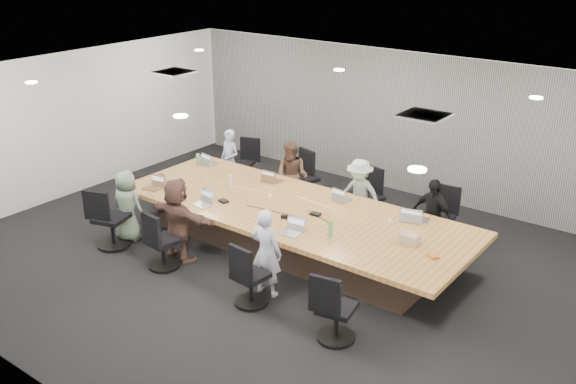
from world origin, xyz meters
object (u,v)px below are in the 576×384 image
Objects in this scene: chair_2 at (369,202)px; laptop_3 at (417,219)px; bottle_green_right at (331,228)px; canvas_bag at (410,239)px; laptop_0 at (210,163)px; laptop_1 at (274,180)px; chair_4 at (112,223)px; chair_6 at (251,280)px; bottle_clear at (231,181)px; laptop_4 at (152,188)px; chair_3 at (440,222)px; stapler at (286,217)px; chair_1 at (303,183)px; chair_0 at (241,167)px; bottle_green_left at (198,160)px; person_0 at (230,161)px; mug_brown at (161,177)px; person_1 at (292,176)px; chair_7 at (337,313)px; conference_table at (292,227)px; laptop_2 at (342,199)px; chair_5 at (163,245)px; person_3 at (432,215)px; person_4 at (127,206)px; snack_packet at (433,256)px; person_2 at (359,195)px; laptop_6 at (289,234)px; person_5 at (178,220)px; laptop_5 at (202,205)px.

laptop_3 is at bearing 157.43° from chair_2.
bottle_green_right is 0.96× the size of canvas_bag.
laptop_1 is (1.55, 0.00, 0.00)m from laptop_0.
chair_4 reaches higher than chair_6.
laptop_4 is at bearing -137.88° from bottle_clear.
stapler is at bearing 45.21° from chair_3.
chair_1 is 3.74m from chair_6.
chair_0 is 4.49m from laptop_3.
bottle_green_left is (-0.10, -0.24, 0.11)m from laptop_0.
person_0 is 3.25m from stapler.
person_1 is at bearing 46.21° from mug_brown.
chair_7 is 5.17m from bottle_green_left.
laptop_3 reaches higher than conference_table.
laptop_2 is 0.81× the size of laptop_3.
person_3 is at bearing 51.98° from chair_5.
person_3 reaches higher than person_4.
laptop_3 is 4.48m from bottle_green_left.
person_0 is at bearing -19.40° from laptop_3.
person_1 is 3.88m from snack_packet.
bottle_green_right is at bearing 47.65° from laptop_3.
chair_7 is at bearing -67.75° from person_2.
person_2 reaches higher than chair_1.
person_2 is 4.52× the size of laptop_2.
mug_brown reaches higher than chair_1.
snack_packet reaches higher than laptop_6.
person_0 is at bearing 168.97° from person_1.
bottle_clear is at bearing 157.84° from laptop_0.
laptop_4 is at bearing -134.85° from person_1.
stapler is (-1.79, 1.30, 0.38)m from chair_7.
person_4 is (-4.27, -2.70, -0.01)m from person_3.
person_3 is at bearing -102.25° from laptop_3.
mug_brown is at bearing -144.83° from person_1.
stapler is at bearing -65.38° from conference_table.
chair_1 is at bearing 10.74° from chair_2.
laptop_2 is (3.01, 0.00, 0.00)m from laptop_0.
chair_7 reaches higher than laptop_3.
bottle_clear is (-1.42, 0.12, 0.45)m from conference_table.
person_3 is (0.00, -0.35, 0.26)m from chair_3.
chair_6 is at bearing 113.74° from chair_0.
person_3 is 5.05m from person_4.
chair_0 is 0.61× the size of person_2.
chair_1 is 5.24× the size of stapler.
laptop_5 is at bearing -89.76° from person_5.
person_4 reaches higher than laptop_1.
stapler is (1.40, 0.40, 0.02)m from laptop_5.
person_5 is at bearing -2.02° from chair_4.
person_5 is 5.43× the size of bottle_green_right.
bottle_green_right is at bearing -178.51° from person_4.
bottle_clear is at bearing 21.82° from mug_brown.
laptop_2 and laptop_5 have the same top height.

